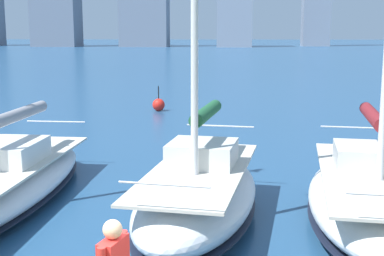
# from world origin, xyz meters

# --- Properties ---
(sailboat_maroon) EXTENTS (3.86, 7.53, 11.85)m
(sailboat_maroon) POSITION_xyz_m (-4.24, -6.27, 0.72)
(sailboat_maroon) COLOR white
(sailboat_maroon) RESTS_ON ground
(sailboat_forest) EXTENTS (3.53, 6.92, 10.72)m
(sailboat_forest) POSITION_xyz_m (-0.23, -6.17, 0.75)
(sailboat_forest) COLOR silver
(sailboat_forest) RESTS_ON ground
(sailboat_grey) EXTENTS (2.98, 9.30, 12.02)m
(sailboat_grey) POSITION_xyz_m (4.91, -7.23, 0.61)
(sailboat_grey) COLOR white
(sailboat_grey) RESTS_ON ground
(channel_buoy) EXTENTS (0.70, 0.70, 1.40)m
(channel_buoy) POSITION_xyz_m (2.93, -23.95, 0.36)
(channel_buoy) COLOR red
(channel_buoy) RESTS_ON ground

